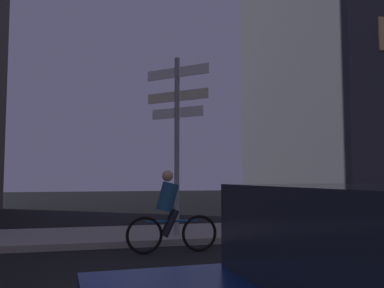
{
  "coord_description": "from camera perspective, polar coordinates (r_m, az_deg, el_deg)",
  "views": [
    {
      "loc": [
        -1.68,
        -4.29,
        1.48
      ],
      "look_at": [
        0.95,
        5.46,
        2.27
      ],
      "focal_mm": 39.32,
      "sensor_mm": 36.0,
      "label": 1
    }
  ],
  "objects": [
    {
      "name": "sidewalk_kerb",
      "position": [
        10.56,
        -5.91,
        -12.12
      ],
      "size": [
        40.0,
        2.84,
        0.14
      ],
      "primitive_type": "cube",
      "color": "gray",
      "rests_on": "ground_plane"
    },
    {
      "name": "cyclist",
      "position": [
        8.36,
        -3.02,
        -9.49
      ],
      "size": [
        1.82,
        0.32,
        1.61
      ],
      "color": "black",
      "rests_on": "ground_plane"
    },
    {
      "name": "signpost",
      "position": [
        9.97,
        -2.05,
        2.5
      ],
      "size": [
        1.23,
        1.23,
        4.19
      ],
      "color": "gray",
      "rests_on": "sidewalk_kerb"
    },
    {
      "name": "building_right_block",
      "position": [
        22.61,
        23.51,
        10.26
      ],
      "size": [
        9.97,
        9.87,
        14.18
      ],
      "color": "#383842",
      "rests_on": "ground_plane"
    }
  ]
}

